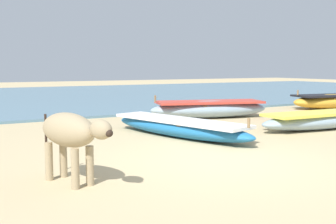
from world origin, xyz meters
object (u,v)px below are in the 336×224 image
object	(u,v)px
fishing_boat_5	(209,109)
fishing_boat_6	(327,119)
fishing_boat_2	(332,101)
fishing_boat_1	(179,127)
cow_adult_dun	(70,133)

from	to	relation	value
fishing_boat_5	fishing_boat_6	distance (m)	3.72
fishing_boat_5	fishing_boat_2	bearing A→B (deg)	-163.20
fishing_boat_1	fishing_boat_2	bearing A→B (deg)	92.00
fishing_boat_2	cow_adult_dun	xyz separation A→B (m)	(-11.90, -5.25, 0.42)
fishing_boat_1	fishing_boat_6	xyz separation A→B (m)	(4.09, -0.85, 0.02)
cow_adult_dun	fishing_boat_5	bearing A→B (deg)	112.44
fishing_boat_6	fishing_boat_1	bearing A→B (deg)	170.63
fishing_boat_1	fishing_boat_5	distance (m)	3.74
fishing_boat_1	cow_adult_dun	bearing A→B (deg)	-66.92
fishing_boat_2	fishing_boat_6	xyz separation A→B (m)	(-4.49, -3.49, -0.05)
fishing_boat_2	fishing_boat_5	distance (m)	5.90
fishing_boat_5	cow_adult_dun	distance (m)	7.95
fishing_boat_1	fishing_boat_6	size ratio (longest dim) A/B	0.98
fishing_boat_2	fishing_boat_5	bearing A→B (deg)	10.06
fishing_boat_1	fishing_boat_6	bearing A→B (deg)	63.14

